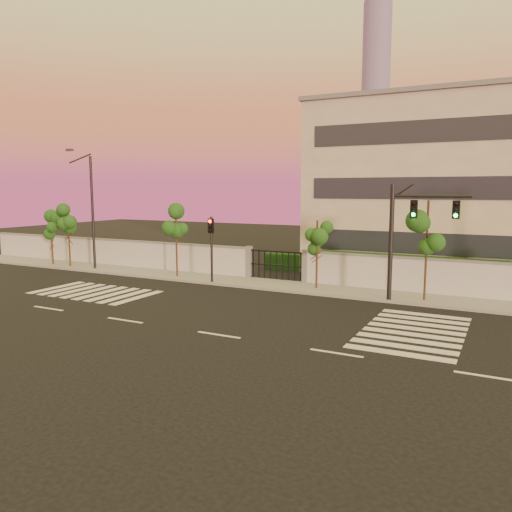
% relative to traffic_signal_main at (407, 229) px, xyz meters
% --- Properties ---
extents(ground, '(120.00, 120.00, 0.00)m').
position_rel_traffic_signal_main_xyz_m(ground, '(-5.61, -9.26, -3.91)').
color(ground, black).
rests_on(ground, ground).
extents(sidewalk, '(60.00, 3.00, 0.15)m').
position_rel_traffic_signal_main_xyz_m(sidewalk, '(-5.61, 1.24, -3.83)').
color(sidewalk, gray).
rests_on(sidewalk, ground).
extents(perimeter_wall, '(60.00, 0.36, 2.20)m').
position_rel_traffic_signal_main_xyz_m(perimeter_wall, '(-5.51, 2.74, -2.84)').
color(perimeter_wall, silver).
rests_on(perimeter_wall, ground).
extents(hedge_row, '(41.00, 4.25, 1.80)m').
position_rel_traffic_signal_main_xyz_m(hedge_row, '(-4.45, 5.48, -3.09)').
color(hedge_row, '#0F3510').
rests_on(hedge_row, ground).
extents(institutional_building, '(24.40, 12.40, 12.25)m').
position_rel_traffic_signal_main_xyz_m(institutional_building, '(3.39, 12.73, 2.25)').
color(institutional_building, '#B7AF9B').
rests_on(institutional_building, ground).
extents(distant_skyscraper, '(16.00, 16.00, 118.00)m').
position_rel_traffic_signal_main_xyz_m(distant_skyscraper, '(-70.61, 270.74, 58.08)').
color(distant_skyscraper, slate).
rests_on(distant_skyscraper, ground).
extents(road_markings, '(57.00, 7.62, 0.02)m').
position_rel_traffic_signal_main_xyz_m(road_markings, '(-7.19, -5.50, -3.90)').
color(road_markings, silver).
rests_on(road_markings, ground).
extents(street_tree_a, '(1.56, 1.24, 4.17)m').
position_rel_traffic_signal_main_xyz_m(street_tree_a, '(-26.87, 0.77, -0.84)').
color(street_tree_a, '#382314').
rests_on(street_tree_a, ground).
extents(street_tree_b, '(1.60, 1.27, 4.74)m').
position_rel_traffic_signal_main_xyz_m(street_tree_b, '(-24.89, 0.66, -0.42)').
color(street_tree_b, '#382314').
rests_on(street_tree_b, ground).
extents(street_tree_c, '(1.49, 1.18, 4.92)m').
position_rel_traffic_signal_main_xyz_m(street_tree_c, '(-14.98, 0.72, -0.29)').
color(street_tree_c, '#382314').
rests_on(street_tree_c, ground).
extents(street_tree_d, '(1.49, 1.19, 4.14)m').
position_rel_traffic_signal_main_xyz_m(street_tree_d, '(-5.28, 1.25, -0.86)').
color(street_tree_d, '#382314').
rests_on(street_tree_d, ground).
extents(street_tree_e, '(1.45, 1.15, 5.36)m').
position_rel_traffic_signal_main_xyz_m(street_tree_e, '(0.91, 0.84, 0.03)').
color(street_tree_e, '#382314').
rests_on(street_tree_e, ground).
extents(traffic_signal_main, '(3.91, 0.38, 6.18)m').
position_rel_traffic_signal_main_xyz_m(traffic_signal_main, '(0.00, 0.00, 0.00)').
color(traffic_signal_main, black).
rests_on(traffic_signal_main, ground).
extents(traffic_signal_secondary, '(0.33, 0.33, 4.25)m').
position_rel_traffic_signal_main_xyz_m(traffic_signal_secondary, '(-11.82, 0.00, -1.21)').
color(traffic_signal_secondary, black).
rests_on(traffic_signal_secondary, ground).
extents(streetlight_west, '(0.52, 2.09, 8.68)m').
position_rel_traffic_signal_main_xyz_m(streetlight_west, '(-22.43, 0.51, 0.78)').
color(streetlight_west, black).
rests_on(streetlight_west, ground).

